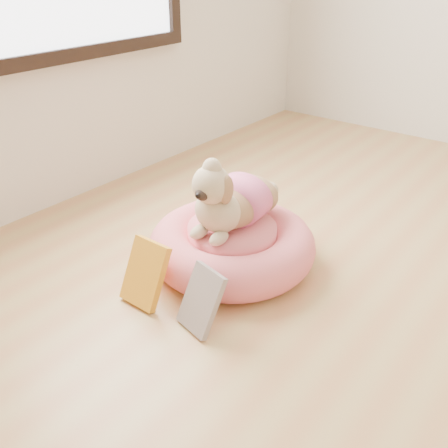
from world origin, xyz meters
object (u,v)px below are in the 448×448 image
Objects in this scene: book_yellow at (145,273)px; book_white at (201,300)px; dog at (231,187)px; pet_bed at (232,245)px.

book_yellow is 0.24m from book_white.
book_yellow reaches higher than book_white.
dog reaches higher than book_white.
book_white is at bearing -70.85° from dog.
book_white is at bearing -67.27° from pet_bed.
book_yellow is (-0.09, -0.37, 0.03)m from pet_bed.
pet_bed is 0.38m from book_yellow.
book_yellow is 1.07× the size of book_white.
pet_bed is at bearing -22.02° from dog.
dog is at bearing 126.27° from book_white.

